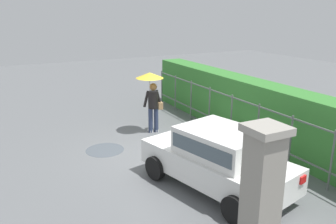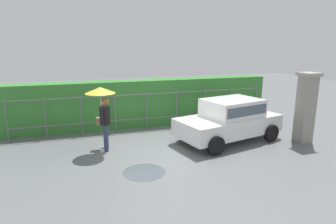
% 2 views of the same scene
% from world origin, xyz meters
% --- Properties ---
extents(ground_plane, '(40.00, 40.00, 0.00)m').
position_xyz_m(ground_plane, '(0.00, 0.00, 0.00)').
color(ground_plane, slate).
extents(car, '(3.98, 2.53, 1.48)m').
position_xyz_m(car, '(2.48, 0.18, 0.80)').
color(car, white).
rests_on(car, ground).
extents(pedestrian, '(0.92, 0.92, 2.07)m').
position_xyz_m(pedestrian, '(-1.84, 0.48, 1.49)').
color(pedestrian, '#2D3856').
rests_on(pedestrian, ground).
extents(gate_pillar, '(0.60, 0.60, 2.42)m').
position_xyz_m(gate_pillar, '(4.88, -0.72, 1.24)').
color(gate_pillar, gray).
rests_on(gate_pillar, ground).
extents(fence_section, '(10.05, 0.05, 1.50)m').
position_xyz_m(fence_section, '(0.03, 2.41, 0.83)').
color(fence_section, '#59605B').
rests_on(fence_section, ground).
extents(hedge_row, '(11.00, 0.90, 1.90)m').
position_xyz_m(hedge_row, '(0.03, 3.14, 0.95)').
color(hedge_row, '#387F33').
rests_on(hedge_row, ground).
extents(puddle_near, '(1.15, 1.15, 0.00)m').
position_xyz_m(puddle_near, '(-0.99, -1.50, 0.00)').
color(puddle_near, '#4C545B').
rests_on(puddle_near, ground).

